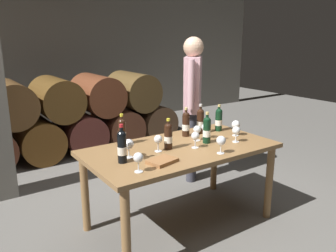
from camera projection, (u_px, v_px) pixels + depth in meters
ground_plane at (180, 223)px, 3.26m from camera, size 14.00×14.00×0.00m
cellar_back_wall at (44, 54)px, 6.24m from camera, size 10.00×0.24×2.80m
barrel_stack at (78, 116)px, 5.19m from camera, size 3.12×0.90×1.15m
dining_table at (181, 156)px, 3.09m from camera, size 1.70×0.90×0.76m
wine_bottle_0 at (200, 121)px, 3.46m from camera, size 0.07×0.07×0.30m
wine_bottle_1 at (219, 119)px, 3.56m from camera, size 0.07×0.07×0.28m
wine_bottle_2 at (186, 124)px, 3.36m from camera, size 0.07×0.07×0.29m
wine_bottle_3 at (122, 131)px, 3.10m from camera, size 0.07×0.07×0.29m
wine_bottle_4 at (122, 146)px, 2.65m from camera, size 0.07×0.07×0.31m
wine_bottle_5 at (207, 130)px, 3.15m from camera, size 0.07×0.07×0.29m
wine_bottle_6 at (168, 136)px, 2.98m from camera, size 0.07×0.07×0.27m
wine_glass_0 at (206, 128)px, 3.29m from camera, size 0.08×0.08×0.15m
wine_glass_1 at (197, 130)px, 3.22m from camera, size 0.07×0.07×0.15m
wine_glass_2 at (221, 141)px, 2.86m from camera, size 0.08×0.08×0.15m
wine_glass_3 at (236, 131)px, 3.18m from camera, size 0.08×0.08×0.15m
wine_glass_4 at (158, 140)px, 2.91m from camera, size 0.07×0.07×0.15m
wine_glass_5 at (129, 145)px, 2.76m from camera, size 0.08×0.08×0.16m
wine_glass_6 at (236, 125)px, 3.38m from camera, size 0.08×0.08×0.16m
wine_glass_7 at (138, 158)px, 2.47m from camera, size 0.08×0.08×0.15m
wine_glass_8 at (195, 137)px, 3.01m from camera, size 0.07×0.07×0.15m
tasting_notebook at (162, 161)px, 2.68m from camera, size 0.25×0.20×0.03m
sommelier_presenting at (193, 96)px, 3.99m from camera, size 0.37×0.38×1.72m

